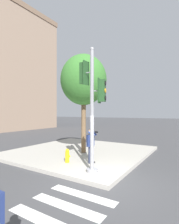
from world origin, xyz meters
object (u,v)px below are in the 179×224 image
at_px(fire_hydrant, 67,156).
at_px(traffic_signal_pole, 92,100).
at_px(person_photographer, 91,143).
at_px(street_tree, 84,80).

bearing_deg(fire_hydrant, traffic_signal_pole, -105.08).
xyz_separation_m(person_photographer, street_tree, (1.66, 1.56, 3.47)).
distance_m(traffic_signal_pole, person_photographer, 2.37).
xyz_separation_m(traffic_signal_pole, street_tree, (2.70, 2.27, 1.46)).
relative_size(traffic_signal_pole, street_tree, 0.86).
bearing_deg(person_photographer, street_tree, 43.10).
relative_size(person_photographer, street_tree, 0.27).
xyz_separation_m(street_tree, fire_hydrant, (-2.24, -0.55, -4.12)).
height_order(traffic_signal_pole, fire_hydrant, traffic_signal_pole).
bearing_deg(person_photographer, traffic_signal_pole, -145.46).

